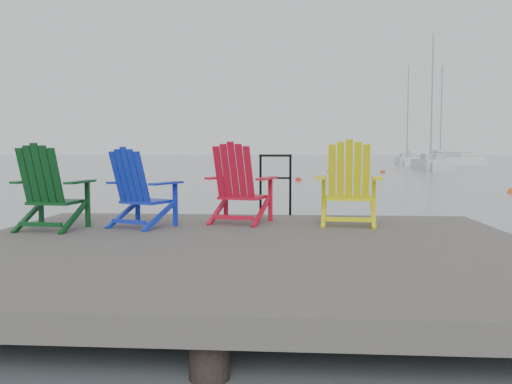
# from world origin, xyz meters

# --- Properties ---
(ground) EXTENTS (400.00, 400.00, 0.00)m
(ground) POSITION_xyz_m (0.00, 0.00, 0.00)
(ground) COLOR slate
(ground) RESTS_ON ground
(dock) EXTENTS (6.00, 5.00, 1.40)m
(dock) POSITION_xyz_m (0.00, 0.00, 0.35)
(dock) COLOR #2D2B28
(dock) RESTS_ON ground
(handrail) EXTENTS (0.48, 0.04, 0.90)m
(handrail) POSITION_xyz_m (0.25, 2.45, 1.04)
(handrail) COLOR black
(handrail) RESTS_ON dock
(chair_green) EXTENTS (0.85, 0.79, 1.00)m
(chair_green) POSITION_xyz_m (-2.38, 0.73, 1.01)
(chair_green) COLOR #0A3916
(chair_green) RESTS_ON dock
(chair_blue) EXTENTS (0.93, 0.90, 0.96)m
(chair_blue) POSITION_xyz_m (-1.38, 1.04, 0.98)
(chair_blue) COLOR #1128B4
(chair_blue) RESTS_ON dock
(chair_red) EXTENTS (0.95, 0.90, 1.03)m
(chair_red) POSITION_xyz_m (-0.19, 1.51, 1.02)
(chair_red) COLOR #B70D25
(chair_red) RESTS_ON dock
(chair_yellow) EXTENTS (0.89, 0.83, 1.05)m
(chair_yellow) POSITION_xyz_m (1.22, 1.42, 1.03)
(chair_yellow) COLOR #D4D20B
(chair_yellow) RESTS_ON dock
(sailboat_near) EXTENTS (2.57, 8.09, 11.07)m
(sailboat_near) POSITION_xyz_m (11.43, 38.65, 0.36)
(sailboat_near) COLOR #BABBBF
(sailboat_near) RESTS_ON ground
(sailboat_mid) EXTENTS (2.86, 8.07, 10.98)m
(sailboat_mid) POSITION_xyz_m (12.68, 54.15, 0.36)
(sailboat_mid) COLOR silver
(sailboat_mid) RESTS_ON ground
(sailboat_far) EXTENTS (7.13, 6.19, 10.51)m
(sailboat_far) POSITION_xyz_m (15.96, 51.92, 0.36)
(sailboat_far) COLOR white
(sailboat_far) RESTS_ON ground
(buoy_b) EXTENTS (0.32, 0.32, 0.32)m
(buoy_b) POSITION_xyz_m (0.72, 21.20, 0.00)
(buoy_b) COLOR red
(buoy_b) RESTS_ON ground
(buoy_c) EXTENTS (0.36, 0.36, 0.36)m
(buoy_c) POSITION_xyz_m (6.43, 31.31, 0.00)
(buoy_c) COLOR #B92D0A
(buoy_c) RESTS_ON ground
(buoy_d) EXTENTS (0.36, 0.36, 0.36)m
(buoy_d) POSITION_xyz_m (3.05, 33.72, 0.00)
(buoy_d) COLOR red
(buoy_d) RESTS_ON ground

